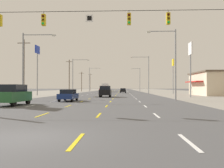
% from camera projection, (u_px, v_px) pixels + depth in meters
% --- Properties ---
extents(ground_plane, '(572.00, 572.00, 0.00)m').
position_uv_depth(ground_plane, '(112.00, 93.00, 74.49)').
color(ground_plane, '#4C4C4F').
extents(lot_apron_left, '(28.00, 440.00, 0.01)m').
position_uv_depth(lot_apron_left, '(29.00, 93.00, 75.51)').
color(lot_apron_left, gray).
rests_on(lot_apron_left, ground).
extents(lot_apron_right, '(28.00, 440.00, 0.01)m').
position_uv_depth(lot_apron_right, '(197.00, 93.00, 73.46)').
color(lot_apron_right, gray).
rests_on(lot_apron_right, ground).
extents(lane_markings, '(10.64, 227.60, 0.01)m').
position_uv_depth(lane_markings, '(115.00, 91.00, 112.95)').
color(lane_markings, white).
rests_on(lane_markings, ground).
extents(signal_span_wire, '(27.60, 0.53, 8.87)m').
position_uv_depth(signal_span_wire, '(83.00, 44.00, 20.36)').
color(signal_span_wire, brown).
rests_on(signal_span_wire, ground).
extents(suv_far_left_nearest, '(1.98, 4.90, 1.98)m').
position_uv_depth(suv_far_left_nearest, '(13.00, 95.00, 23.99)').
color(suv_far_left_nearest, '#235B2D').
rests_on(suv_far_left_nearest, ground).
extents(sedan_inner_left_near, '(1.80, 4.50, 1.46)m').
position_uv_depth(sedan_inner_left_near, '(68.00, 95.00, 31.44)').
color(sedan_inner_left_near, navy).
rests_on(sedan_inner_left_near, ground).
extents(suv_center_turn_mid, '(1.98, 4.90, 1.98)m').
position_uv_depth(suv_center_turn_mid, '(105.00, 91.00, 45.13)').
color(suv_center_turn_mid, black).
rests_on(suv_center_turn_mid, ground).
extents(sedan_inner_right_midfar, '(1.80, 4.50, 1.46)m').
position_uv_depth(sedan_inner_right_midfar, '(123.00, 90.00, 79.45)').
color(sedan_inner_right_midfar, black).
rests_on(sedan_inner_right_midfar, ground).
extents(suv_inner_left_far, '(1.98, 4.90, 1.98)m').
position_uv_depth(suv_inner_left_far, '(103.00, 90.00, 84.80)').
color(suv_inner_left_far, maroon).
rests_on(suv_inner_left_far, ground).
extents(box_truck_inner_left_farther, '(2.40, 7.20, 3.23)m').
position_uv_depth(box_truck_inner_left_farther, '(105.00, 87.00, 100.61)').
color(box_truck_inner_left_farther, navy).
rests_on(box_truck_inner_left_farther, ground).
extents(pole_sign_left_row_1, '(0.24, 2.56, 10.75)m').
position_uv_depth(pole_sign_left_row_1, '(37.00, 57.00, 54.81)').
color(pole_sign_left_row_1, gray).
rests_on(pole_sign_left_row_1, ground).
extents(pole_sign_right_row_1, '(0.24, 2.13, 9.54)m').
position_uv_depth(pole_sign_right_row_1, '(191.00, 55.00, 44.00)').
color(pole_sign_right_row_1, gray).
rests_on(pole_sign_right_row_1, ground).
extents(pole_sign_right_row_2, '(0.24, 2.04, 9.62)m').
position_uv_depth(pole_sign_right_row_2, '(173.00, 67.00, 70.15)').
color(pole_sign_right_row_2, gray).
rests_on(pole_sign_right_row_2, ground).
extents(streetlight_left_row_0, '(4.55, 0.26, 9.02)m').
position_uv_depth(streetlight_left_row_0, '(27.00, 61.00, 33.94)').
color(streetlight_left_row_0, gray).
rests_on(streetlight_left_row_0, ground).
extents(streetlight_right_row_0, '(3.89, 0.26, 9.35)m').
position_uv_depth(streetlight_right_row_0, '(173.00, 59.00, 33.14)').
color(streetlight_right_row_0, gray).
rests_on(streetlight_right_row_0, ground).
extents(streetlight_left_row_1, '(4.56, 0.26, 9.39)m').
position_uv_depth(streetlight_left_row_1, '(75.00, 73.00, 67.90)').
color(streetlight_left_row_1, gray).
rests_on(streetlight_left_row_1, ground).
extents(streetlight_right_row_1, '(4.95, 0.26, 10.04)m').
position_uv_depth(streetlight_right_row_1, '(147.00, 72.00, 67.11)').
color(streetlight_right_row_1, gray).
rests_on(streetlight_right_row_1, ground).
extents(streetlight_left_row_2, '(4.52, 0.26, 9.72)m').
position_uv_depth(streetlight_left_row_2, '(91.00, 78.00, 101.87)').
color(streetlight_left_row_2, gray).
rests_on(streetlight_left_row_2, ground).
extents(streetlight_right_row_2, '(3.63, 0.26, 9.52)m').
position_uv_depth(streetlight_right_row_2, '(139.00, 78.00, 101.06)').
color(streetlight_right_row_2, gray).
rests_on(streetlight_right_row_2, ground).
extents(utility_pole_left_row_0, '(2.20, 0.26, 9.92)m').
position_uv_depth(utility_pole_left_row_0, '(24.00, 67.00, 43.27)').
color(utility_pole_left_row_0, brown).
rests_on(utility_pole_left_row_0, ground).
extents(utility_pole_left_row_1, '(2.20, 0.26, 10.28)m').
position_uv_depth(utility_pole_left_row_1, '(69.00, 76.00, 77.81)').
color(utility_pole_left_row_1, brown).
rests_on(utility_pole_left_row_1, ground).
extents(utility_pole_left_row_2, '(2.20, 0.26, 8.47)m').
position_uv_depth(utility_pole_left_row_2, '(82.00, 81.00, 109.36)').
color(utility_pole_left_row_2, brown).
rests_on(utility_pole_left_row_2, ground).
extents(utility_pole_left_row_3, '(2.20, 0.26, 9.64)m').
position_uv_depth(utility_pole_left_row_3, '(90.00, 82.00, 142.47)').
color(utility_pole_left_row_3, brown).
rests_on(utility_pole_left_row_3, ground).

